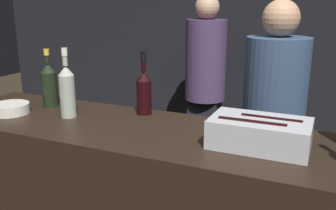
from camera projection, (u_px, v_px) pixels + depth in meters
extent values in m
cube|color=black|center=(262.00, 24.00, 3.67)|extent=(6.40, 0.06, 2.80)
cube|color=#B7BABF|center=(260.00, 133.00, 1.53)|extent=(0.40, 0.24, 0.12)
cylinder|color=black|center=(252.00, 128.00, 1.50)|extent=(0.27, 0.07, 0.07)
cylinder|color=black|center=(271.00, 125.00, 1.54)|extent=(0.25, 0.07, 0.07)
cylinder|color=silver|center=(11.00, 109.00, 2.00)|extent=(0.20, 0.20, 0.05)
cylinder|color=gray|center=(10.00, 105.00, 1.99)|extent=(0.16, 0.16, 0.01)
cylinder|color=#9EA899|center=(68.00, 96.00, 1.92)|extent=(0.08, 0.08, 0.22)
cone|color=#9EA899|center=(66.00, 70.00, 1.88)|extent=(0.08, 0.08, 0.05)
cylinder|color=#9EA899|center=(65.00, 57.00, 1.86)|extent=(0.03, 0.03, 0.09)
cylinder|color=white|center=(64.00, 52.00, 1.86)|extent=(0.03, 0.03, 0.04)
cylinder|color=black|center=(50.00, 89.00, 2.11)|extent=(0.09, 0.09, 0.20)
cone|color=black|center=(48.00, 68.00, 2.08)|extent=(0.09, 0.09, 0.05)
cylinder|color=black|center=(47.00, 56.00, 2.06)|extent=(0.03, 0.03, 0.08)
cylinder|color=gold|center=(46.00, 52.00, 2.06)|extent=(0.03, 0.03, 0.04)
cylinder|color=black|center=(144.00, 97.00, 1.97)|extent=(0.08, 0.08, 0.18)
cone|color=black|center=(144.00, 76.00, 1.94)|extent=(0.08, 0.08, 0.05)
cylinder|color=black|center=(143.00, 62.00, 1.92)|extent=(0.03, 0.03, 0.10)
cylinder|color=black|center=(143.00, 57.00, 1.91)|extent=(0.03, 0.03, 0.05)
cube|color=black|center=(266.00, 204.00, 2.40)|extent=(0.27, 0.20, 0.74)
cylinder|color=#334766|center=(275.00, 96.00, 2.21)|extent=(0.37, 0.37, 0.69)
sphere|color=tan|center=(281.00, 18.00, 2.09)|extent=(0.21, 0.21, 0.21)
cube|color=black|center=(204.00, 138.00, 3.50)|extent=(0.27, 0.20, 0.76)
cylinder|color=#473356|center=(206.00, 60.00, 3.30)|extent=(0.36, 0.36, 0.71)
sphere|color=tan|center=(207.00, 7.00, 3.18)|extent=(0.21, 0.21, 0.21)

